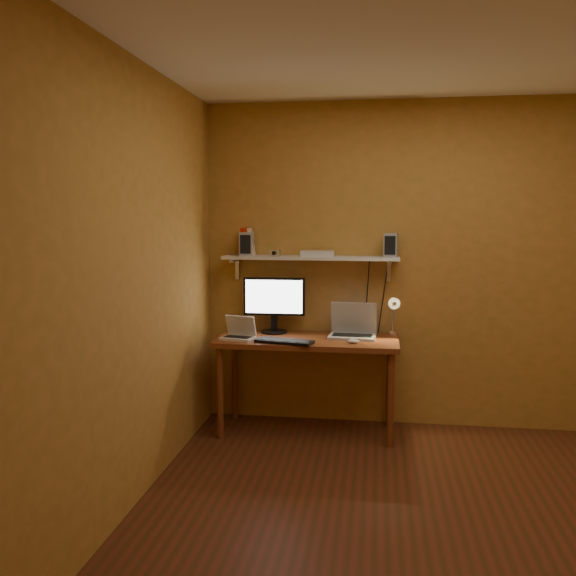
% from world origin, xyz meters
% --- Properties ---
extents(room, '(3.44, 3.24, 2.64)m').
position_xyz_m(room, '(0.00, 0.00, 1.30)').
color(room, '#592616').
rests_on(room, ground).
extents(desk, '(1.40, 0.60, 0.75)m').
position_xyz_m(desk, '(-0.84, 1.28, 0.66)').
color(desk, brown).
rests_on(desk, ground).
extents(wall_shelf, '(1.40, 0.25, 0.21)m').
position_xyz_m(wall_shelf, '(-0.84, 1.47, 1.36)').
color(wall_shelf, silver).
rests_on(wall_shelf, room).
extents(monitor, '(0.50, 0.22, 0.45)m').
position_xyz_m(monitor, '(-1.13, 1.46, 1.00)').
color(monitor, black).
rests_on(monitor, desk).
extents(laptop, '(0.38, 0.28, 0.27)m').
position_xyz_m(laptop, '(-0.49, 1.39, 0.82)').
color(laptop, '#979B9F').
rests_on(laptop, desk).
extents(netbook, '(0.27, 0.22, 0.18)m').
position_xyz_m(netbook, '(-1.36, 1.17, 0.80)').
color(netbook, silver).
rests_on(netbook, desk).
extents(keyboard, '(0.45, 0.24, 0.02)m').
position_xyz_m(keyboard, '(-0.99, 1.07, 0.76)').
color(keyboard, black).
rests_on(keyboard, desk).
extents(mouse, '(0.09, 0.07, 0.03)m').
position_xyz_m(mouse, '(-0.48, 1.14, 0.77)').
color(mouse, silver).
rests_on(mouse, desk).
extents(desk_lamp, '(0.09, 0.23, 0.38)m').
position_xyz_m(desk_lamp, '(-0.18, 1.41, 0.96)').
color(desk_lamp, silver).
rests_on(desk_lamp, desk).
extents(speaker_left, '(0.11, 0.11, 0.19)m').
position_xyz_m(speaker_left, '(-1.35, 1.46, 1.47)').
color(speaker_left, '#979B9F').
rests_on(speaker_left, wall_shelf).
extents(speaker_right, '(0.12, 0.12, 0.19)m').
position_xyz_m(speaker_right, '(-0.21, 1.47, 1.47)').
color(speaker_right, '#979B9F').
rests_on(speaker_right, wall_shelf).
extents(books, '(0.13, 0.16, 0.22)m').
position_xyz_m(books, '(-1.35, 1.49, 1.49)').
color(books, red).
rests_on(books, wall_shelf).
extents(shelf_camera, '(0.09, 0.05, 0.05)m').
position_xyz_m(shelf_camera, '(-1.12, 1.42, 1.40)').
color(shelf_camera, silver).
rests_on(shelf_camera, wall_shelf).
extents(router, '(0.27, 0.19, 0.04)m').
position_xyz_m(router, '(-0.78, 1.47, 1.40)').
color(router, silver).
rests_on(router, wall_shelf).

